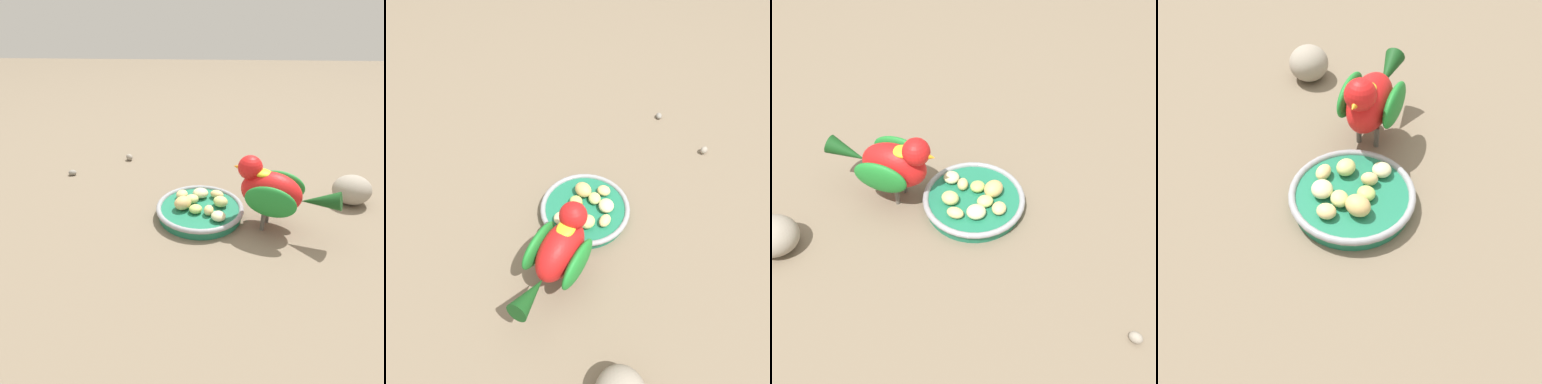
% 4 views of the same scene
% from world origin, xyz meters
% --- Properties ---
extents(ground_plane, '(4.00, 4.00, 0.00)m').
position_xyz_m(ground_plane, '(0.00, 0.00, 0.00)').
color(ground_plane, '#756651').
extents(feeding_bowl, '(0.19, 0.19, 0.03)m').
position_xyz_m(feeding_bowl, '(0.00, 0.02, 0.01)').
color(feeding_bowl, '#1E7251').
rests_on(feeding_bowl, ground_plane).
extents(apple_piece_0, '(0.04, 0.04, 0.02)m').
position_xyz_m(apple_piece_0, '(-0.04, 0.01, 0.03)').
color(apple_piece_0, '#C6D17A').
rests_on(apple_piece_0, feeding_bowl).
extents(apple_piece_1, '(0.04, 0.04, 0.02)m').
position_xyz_m(apple_piece_1, '(0.01, 0.04, 0.03)').
color(apple_piece_1, '#B2CC66').
rests_on(apple_piece_1, feeding_bowl).
extents(apple_piece_2, '(0.04, 0.04, 0.02)m').
position_xyz_m(apple_piece_2, '(-0.00, -0.03, 0.03)').
color(apple_piece_2, beige).
rests_on(apple_piece_2, feeding_bowl).
extents(apple_piece_3, '(0.05, 0.05, 0.03)m').
position_xyz_m(apple_piece_3, '(0.04, 0.03, 0.04)').
color(apple_piece_3, tan).
rests_on(apple_piece_3, feeding_bowl).
extents(apple_piece_4, '(0.04, 0.04, 0.02)m').
position_xyz_m(apple_piece_4, '(0.04, -0.02, 0.03)').
color(apple_piece_4, '#E5C67F').
rests_on(apple_piece_4, feeding_bowl).
extents(apple_piece_5, '(0.04, 0.03, 0.02)m').
position_xyz_m(apple_piece_5, '(-0.04, -0.02, 0.03)').
color(apple_piece_5, '#E5C67F').
rests_on(apple_piece_5, feeding_bowl).
extents(apple_piece_6, '(0.04, 0.03, 0.02)m').
position_xyz_m(apple_piece_6, '(0.02, -0.00, 0.03)').
color(apple_piece_6, '#C6D17A').
rests_on(apple_piece_6, feeding_bowl).
extents(apple_piece_7, '(0.03, 0.03, 0.02)m').
position_xyz_m(apple_piece_7, '(-0.04, 0.07, 0.03)').
color(apple_piece_7, beige).
rests_on(apple_piece_7, feeding_bowl).
extents(apple_piece_8, '(0.02, 0.03, 0.02)m').
position_xyz_m(apple_piece_8, '(-0.02, 0.05, 0.03)').
color(apple_piece_8, '#E5C67F').
rests_on(apple_piece_8, feeding_bowl).
extents(parrot, '(0.21, 0.13, 0.15)m').
position_xyz_m(parrot, '(-0.15, 0.06, 0.09)').
color(parrot, '#59544C').
rests_on(parrot, ground_plane).
extents(rock_large, '(0.09, 0.08, 0.07)m').
position_xyz_m(rock_large, '(-0.35, -0.05, 0.03)').
color(rock_large, gray).
rests_on(rock_large, ground_plane).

